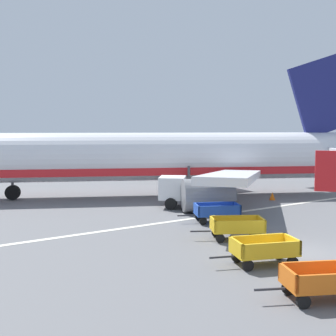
{
  "coord_description": "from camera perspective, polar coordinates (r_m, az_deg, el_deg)",
  "views": [
    {
      "loc": [
        -15.26,
        -12.8,
        5.54
      ],
      "look_at": [
        0.55,
        11.24,
        2.8
      ],
      "focal_mm": 47.66,
      "sensor_mm": 36.0,
      "label": 1
    }
  ],
  "objects": [
    {
      "name": "ground_plane",
      "position": [
        20.67,
        16.32,
        -10.33
      ],
      "size": [
        220.0,
        220.0,
        0.0
      ],
      "primitive_type": "plane",
      "color": "slate"
    },
    {
      "name": "grass_strip",
      "position": [
        69.04,
        -20.46,
        0.52
      ],
      "size": [
        220.0,
        28.0,
        0.06
      ],
      "primitive_type": "cube",
      "color": "#3D7033",
      "rests_on": "ground"
    },
    {
      "name": "apron_stripe",
      "position": [
        26.61,
        2.51,
        -6.57
      ],
      "size": [
        120.0,
        0.36,
        0.01
      ],
      "primitive_type": "cube",
      "color": "silver",
      "rests_on": "ground"
    },
    {
      "name": "airplane",
      "position": [
        34.65,
        -0.36,
        1.33
      ],
      "size": [
        35.33,
        29.08,
        11.34
      ],
      "color": "silver",
      "rests_on": "ground"
    },
    {
      "name": "baggage_cart_nearest",
      "position": [
        15.43,
        19.27,
        -13.54
      ],
      "size": [
        3.53,
        2.33,
        1.07
      ],
      "color": "orange",
      "rests_on": "ground"
    },
    {
      "name": "baggage_cart_second_in_row",
      "position": [
        18.43,
        12.18,
        -10.22
      ],
      "size": [
        3.59,
        2.17,
        1.07
      ],
      "color": "gold",
      "rests_on": "ground"
    },
    {
      "name": "baggage_cart_third_in_row",
      "position": [
        22.13,
        8.8,
        -7.51
      ],
      "size": [
        3.46,
        2.44,
        1.07
      ],
      "color": "gold",
      "rests_on": "ground"
    },
    {
      "name": "baggage_cart_fourth_in_row",
      "position": [
        25.85,
        6.25,
        -5.6
      ],
      "size": [
        3.52,
        2.34,
        1.07
      ],
      "color": "#234CB2",
      "rests_on": "ground"
    },
    {
      "name": "service_truck_beside_carts",
      "position": [
        30.2,
        1.48,
        -3.02
      ],
      "size": [
        4.57,
        4.27,
        2.1
      ],
      "color": "slate",
      "rests_on": "ground"
    },
    {
      "name": "traffic_cone_near_plane",
      "position": [
        30.48,
        8.16,
        -4.51
      ],
      "size": [
        0.46,
        0.46,
        0.61
      ],
      "primitive_type": "cone",
      "color": "orange",
      "rests_on": "ground"
    },
    {
      "name": "traffic_cone_mid_apron",
      "position": [
        34.25,
        13.2,
        -3.51
      ],
      "size": [
        0.45,
        0.45,
        0.59
      ],
      "primitive_type": "cone",
      "color": "orange",
      "rests_on": "ground"
    }
  ]
}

